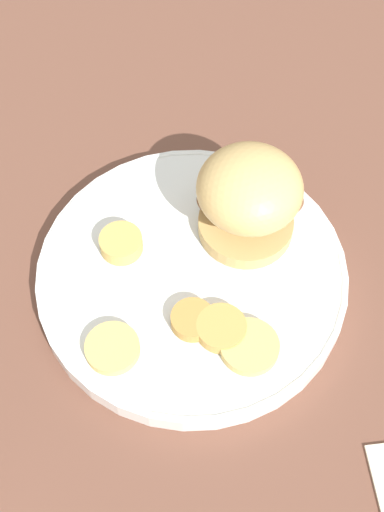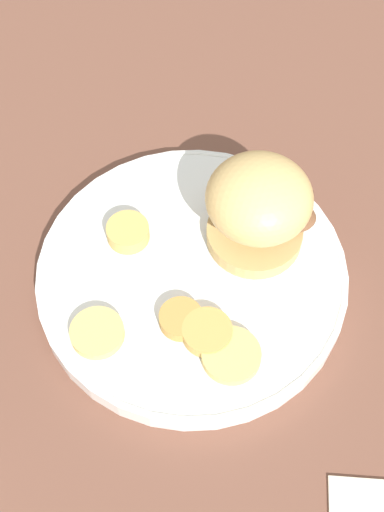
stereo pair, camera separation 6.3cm
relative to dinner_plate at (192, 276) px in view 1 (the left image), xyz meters
The scene contains 8 objects.
ground_plane 0.01m from the dinner_plate, ahead, with size 4.00×4.00×0.00m, color brown.
dinner_plate is the anchor object (origin of this frame).
sandwich 0.09m from the dinner_plate, ahead, with size 0.12×0.10×0.09m.
potato_round_0 0.09m from the dinner_plate, 99.74° to the right, with size 0.05×0.05×0.01m, color #DBB766.
potato_round_1 0.06m from the dinner_plate, 131.25° to the right, with size 0.04×0.04×0.01m, color #BC8942.
potato_round_2 0.07m from the dinner_plate, 109.51° to the right, with size 0.04×0.04×0.01m, color tan.
potato_round_3 0.07m from the dinner_plate, 117.87° to the left, with size 0.04×0.04×0.02m, color tan.
potato_round_4 0.11m from the dinner_plate, behind, with size 0.05×0.05×0.01m, color #DBB766.
Camera 1 is at (-0.22, -0.24, 0.59)m, focal length 50.00 mm.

